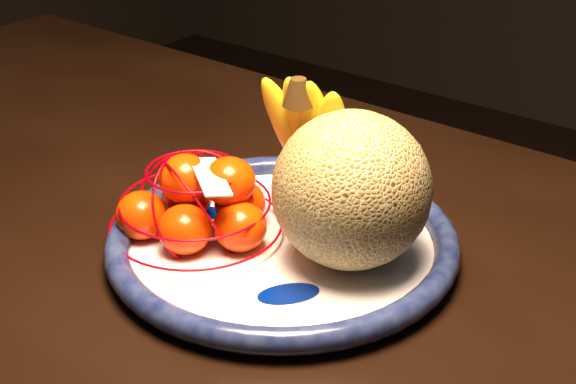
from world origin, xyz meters
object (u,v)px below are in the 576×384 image
Objects in this scene: mandarin_bag at (200,205)px; banana_bunch at (314,138)px; cantaloupe at (352,190)px; dining_table at (153,275)px; fruit_bowl at (282,243)px.

banana_bunch is at bearing 54.24° from mandarin_bag.
mandarin_bag is (-0.15, -0.05, -0.04)m from cantaloupe.
fruit_bowl is at bearing 10.69° from dining_table.
dining_table is 3.99× the size of fruit_bowl.
mandarin_bag is (-0.08, -0.04, 0.03)m from fruit_bowl.
cantaloupe is 0.84× the size of banana_bunch.
dining_table is 9.31× the size of cantaloupe.
banana_bunch is at bearing 31.12° from dining_table.
banana_bunch reaches higher than fruit_bowl.
fruit_bowl is (0.17, 0.03, 0.09)m from dining_table.
mandarin_bag reaches higher than fruit_bowl.
cantaloupe is 0.09m from banana_bunch.
dining_table is at bearing 174.61° from mandarin_bag.
mandarin_bag is at bearing -4.21° from dining_table.
fruit_bowl is at bearing 24.61° from mandarin_bag.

